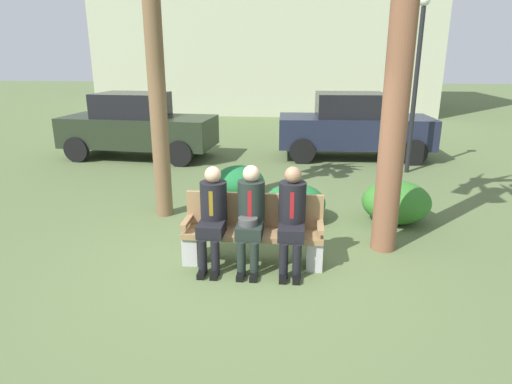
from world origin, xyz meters
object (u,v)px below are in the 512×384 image
(seated_man_middle, at_px, (250,213))
(shrub_near_bench, at_px, (396,202))
(shrub_mid_lawn, at_px, (239,181))
(building_backdrop, at_px, (269,2))
(parked_car_far, at_px, (353,126))
(parked_car_near, at_px, (137,126))
(seated_man_left, at_px, (212,212))
(seated_man_right, at_px, (292,214))
(shrub_far_lawn, at_px, (295,203))
(street_lamp, at_px, (417,69))
(park_bench, at_px, (253,232))

(seated_man_middle, bearing_deg, shrub_near_bench, 40.19)
(shrub_mid_lawn, bearing_deg, building_backdrop, 92.57)
(parked_car_far, bearing_deg, parked_car_near, -174.07)
(seated_man_middle, bearing_deg, seated_man_left, 179.64)
(seated_man_middle, height_order, seated_man_right, seated_man_middle)
(shrub_mid_lawn, height_order, parked_car_far, parked_car_far)
(shrub_far_lawn, distance_m, street_lamp, 4.72)
(seated_man_left, xyz_separation_m, seated_man_right, (1.00, 0.00, 0.01))
(seated_man_right, relative_size, shrub_far_lawn, 1.32)
(shrub_mid_lawn, bearing_deg, seated_man_middle, -78.93)
(shrub_near_bench, bearing_deg, seated_man_left, -145.42)
(shrub_mid_lawn, bearing_deg, seated_man_right, -69.43)
(seated_man_middle, xyz_separation_m, street_lamp, (3.04, 5.12, 1.59))
(seated_man_left, height_order, street_lamp, street_lamp)
(seated_man_left, relative_size, seated_man_middle, 0.98)
(shrub_near_bench, distance_m, parked_car_near, 7.18)
(seated_man_middle, height_order, parked_car_far, parked_car_far)
(park_bench, height_order, shrub_far_lawn, park_bench)
(seated_man_right, distance_m, street_lamp, 5.92)
(seated_man_right, xyz_separation_m, parked_car_far, (1.40, 6.55, 0.11))
(shrub_far_lawn, xyz_separation_m, parked_car_near, (-4.21, 4.31, 0.53))
(seated_man_left, xyz_separation_m, street_lamp, (3.52, 5.12, 1.60))
(seated_man_left, relative_size, shrub_near_bench, 1.18)
(street_lamp, bearing_deg, shrub_far_lawn, -126.09)
(seated_man_middle, xyz_separation_m, shrub_mid_lawn, (-0.56, 2.88, -0.43))
(seated_man_right, distance_m, shrub_mid_lawn, 3.11)
(shrub_near_bench, height_order, building_backdrop, building_backdrop)
(seated_man_right, xyz_separation_m, street_lamp, (2.52, 5.12, 1.59))
(shrub_near_bench, distance_m, building_backdrop, 17.59)
(building_backdrop, bearing_deg, shrub_mid_lawn, -87.43)
(seated_man_middle, bearing_deg, seated_man_right, 0.62)
(shrub_mid_lawn, distance_m, building_backdrop, 16.25)
(shrub_mid_lawn, relative_size, street_lamp, 0.25)
(park_bench, distance_m, parked_car_far, 6.72)
(seated_man_left, bearing_deg, seated_man_middle, -0.36)
(seated_man_left, bearing_deg, parked_car_near, 118.21)
(shrub_near_bench, xyz_separation_m, building_backdrop, (-3.41, 16.57, 4.79))
(seated_man_left, bearing_deg, seated_man_right, 0.14)
(seated_man_left, height_order, parked_car_far, parked_car_far)
(shrub_mid_lawn, height_order, building_backdrop, building_backdrop)
(park_bench, height_order, seated_man_left, seated_man_left)
(shrub_mid_lawn, bearing_deg, seated_man_left, -88.33)
(parked_car_near, bearing_deg, park_bench, -57.65)
(parked_car_near, distance_m, street_lamp, 6.94)
(seated_man_right, bearing_deg, shrub_mid_lawn, 110.57)
(park_bench, height_order, seated_man_middle, seated_man_middle)
(park_bench, bearing_deg, shrub_near_bench, 38.37)
(parked_car_far, bearing_deg, building_backdrop, 105.02)
(shrub_far_lawn, relative_size, parked_car_near, 0.25)
(shrub_near_bench, bearing_deg, seated_man_middle, -139.81)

